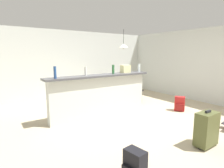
{
  "coord_description": "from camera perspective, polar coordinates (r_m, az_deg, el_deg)",
  "views": [
    {
      "loc": [
        -3.11,
        -3.68,
        1.65
      ],
      "look_at": [
        -0.08,
        0.71,
        0.78
      ],
      "focal_mm": 29.75,
      "sensor_mm": 36.0,
      "label": 1
    }
  ],
  "objects": [
    {
      "name": "backpack_black",
      "position": [
        2.66,
        6.95,
        -23.75
      ],
      "size": [
        0.28,
        0.3,
        0.42
      ],
      "color": "black",
      "rests_on": "ground_plane"
    },
    {
      "name": "bottle_green",
      "position": [
        5.05,
        0.36,
        4.53
      ],
      "size": [
        0.06,
        0.06,
        0.25
      ],
      "primitive_type": "cylinder",
      "color": "#2D6B38",
      "rests_on": "bar_countertop"
    },
    {
      "name": "dining_chair_near_partition",
      "position": [
        6.34,
        6.54,
        -1.07
      ],
      "size": [
        0.44,
        0.44,
        0.93
      ],
      "color": "black",
      "rests_on": "ground_plane"
    },
    {
      "name": "wall_right",
      "position": [
        7.35,
        22.62,
        5.47
      ],
      "size": [
        0.1,
        6.0,
        2.5
      ],
      "primitive_type": "cube",
      "color": "silver",
      "rests_on": "ground_plane"
    },
    {
      "name": "wall_back",
      "position": [
        7.42,
        -9.83,
        6.08
      ],
      "size": [
        6.6,
        0.1,
        2.5
      ],
      "primitive_type": "cube",
      "color": "silver",
      "rests_on": "ground_plane"
    },
    {
      "name": "dining_chair_far_side",
      "position": [
        7.21,
        1.43,
        0.25
      ],
      "size": [
        0.48,
        0.48,
        0.93
      ],
      "color": "black",
      "rests_on": "ground_plane"
    },
    {
      "name": "bottle_clear",
      "position": [
        5.59,
        8.3,
        4.91
      ],
      "size": [
        0.07,
        0.07,
        0.25
      ],
      "primitive_type": "cylinder",
      "color": "silver",
      "rests_on": "bar_countertop"
    },
    {
      "name": "pendant_lamp",
      "position": [
        6.74,
        3.54,
        11.66
      ],
      "size": [
        0.34,
        0.34,
        0.69
      ],
      "color": "black"
    },
    {
      "name": "dining_table",
      "position": [
        6.79,
        3.67,
        0.79
      ],
      "size": [
        1.1,
        0.8,
        0.74
      ],
      "color": "#332319",
      "rests_on": "ground_plane"
    },
    {
      "name": "backpack_red",
      "position": [
        5.77,
        20.05,
        -5.8
      ],
      "size": [
        0.33,
        0.34,
        0.42
      ],
      "color": "red",
      "rests_on": "ground_plane"
    },
    {
      "name": "bottle_blue",
      "position": [
        4.26,
        -17.11,
        3.4
      ],
      "size": [
        0.06,
        0.06,
        0.27
      ],
      "primitive_type": "cylinder",
      "color": "#284C89",
      "rests_on": "bar_countertop"
    },
    {
      "name": "partition_half_wall",
      "position": [
        4.97,
        -3.37,
        -3.76
      ],
      "size": [
        2.8,
        0.2,
        1.06
      ],
      "primitive_type": "cube",
      "color": "silver",
      "rests_on": "ground_plane"
    },
    {
      "name": "bottle_white",
      "position": [
        4.68,
        -8.1,
        3.91
      ],
      "size": [
        0.06,
        0.06,
        0.22
      ],
      "primitive_type": "cylinder",
      "color": "silver",
      "rests_on": "bar_countertop"
    },
    {
      "name": "grocery_bag",
      "position": [
        5.38,
        4.14,
        4.65
      ],
      "size": [
        0.26,
        0.18,
        0.22
      ],
      "primitive_type": "cube",
      "color": "beige",
      "rests_on": "bar_countertop"
    },
    {
      "name": "bar_countertop",
      "position": [
        4.87,
        -3.43,
        2.58
      ],
      "size": [
        2.96,
        0.4,
        0.05
      ],
      "primitive_type": "cube",
      "color": "#4C4C51",
      "rests_on": "partition_half_wall"
    },
    {
      "name": "suitcase_upright_olive",
      "position": [
        3.78,
        27.06,
        -12.17
      ],
      "size": [
        0.44,
        0.25,
        0.67
      ],
      "color": "#51562D",
      "rests_on": "ground_plane"
    },
    {
      "name": "ground_plane",
      "position": [
        5.1,
        5.39,
        -9.9
      ],
      "size": [
        13.0,
        13.0,
        0.05
      ],
      "primitive_type": "cube",
      "color": "#BCAD8E"
    }
  ]
}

